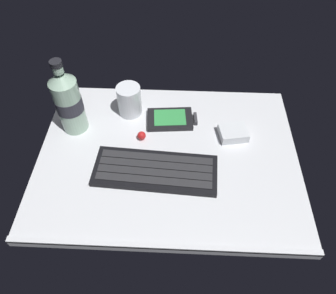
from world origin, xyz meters
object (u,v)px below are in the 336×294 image
at_px(charger_block, 233,133).
at_px(trackball_mouse, 142,136).
at_px(handheld_device, 172,119).
at_px(water_bottle, 68,101).
at_px(keyboard, 155,170).
at_px(juice_cup, 129,101).

xyz_separation_m(charger_block, trackball_mouse, (-0.23, -0.02, -0.00)).
relative_size(handheld_device, charger_block, 1.89).
distance_m(water_bottle, charger_block, 0.42).
xyz_separation_m(keyboard, water_bottle, (-0.22, 0.14, 0.08)).
distance_m(keyboard, charger_block, 0.23).
distance_m(juice_cup, trackball_mouse, 0.11).
xyz_separation_m(water_bottle, charger_block, (0.41, -0.02, -0.08)).
bearing_deg(trackball_mouse, water_bottle, 169.13).
bearing_deg(charger_block, keyboard, -147.36).
distance_m(juice_cup, water_bottle, 0.16).
bearing_deg(charger_block, trackball_mouse, -175.47).
xyz_separation_m(keyboard, handheld_device, (0.03, 0.17, -0.00)).
relative_size(juice_cup, charger_block, 1.21).
bearing_deg(keyboard, charger_block, 32.64).
bearing_deg(juice_cup, handheld_device, -14.89).
bearing_deg(keyboard, handheld_device, 78.61).
relative_size(keyboard, water_bottle, 1.42).
bearing_deg(water_bottle, handheld_device, 6.89).
xyz_separation_m(keyboard, charger_block, (0.19, 0.12, 0.00)).
xyz_separation_m(keyboard, juice_cup, (-0.08, 0.20, 0.03)).
bearing_deg(water_bottle, keyboard, -32.16).
height_order(water_bottle, charger_block, water_bottle).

